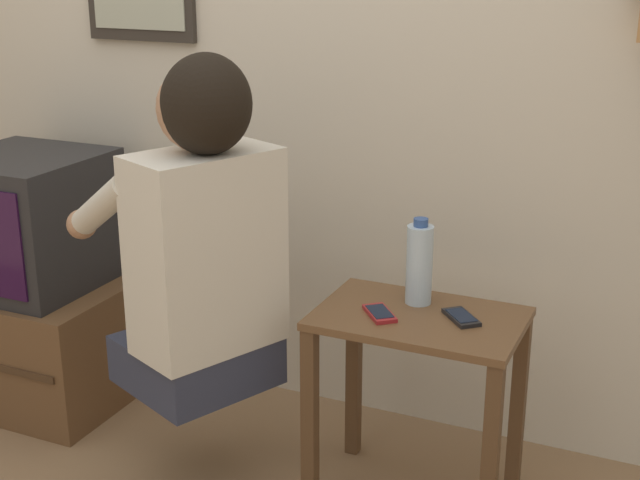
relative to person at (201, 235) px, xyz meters
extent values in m
cube|color=beige|center=(0.10, 0.66, 0.49)|extent=(6.80, 0.05, 2.55)
cube|color=brown|center=(0.57, 0.18, -0.22)|extent=(0.56, 0.37, 0.02)
cube|color=#523822|center=(0.32, 0.02, -0.51)|extent=(0.04, 0.04, 0.56)
cube|color=#523822|center=(0.82, 0.02, -0.51)|extent=(0.04, 0.04, 0.56)
cube|color=#523822|center=(0.32, 0.34, -0.51)|extent=(0.04, 0.04, 0.56)
cube|color=#523822|center=(0.82, 0.34, -0.51)|extent=(0.04, 0.04, 0.56)
cube|color=#2D3347|center=(-0.04, 0.02, -0.39)|extent=(0.48, 0.49, 0.14)
cube|color=beige|center=(0.02, -0.01, -0.04)|extent=(0.36, 0.45, 0.55)
sphere|color=#A37556|center=(0.02, -0.01, 0.35)|extent=(0.23, 0.23, 0.23)
ellipsoid|color=black|center=(0.05, -0.02, 0.36)|extent=(0.31, 0.31, 0.26)
cylinder|color=beige|center=(-0.27, -0.06, 0.07)|extent=(0.32, 0.20, 0.23)
cylinder|color=beige|center=(-0.13, 0.24, 0.07)|extent=(0.32, 0.20, 0.23)
sphere|color=#A37556|center=(-0.39, -0.01, -0.02)|extent=(0.09, 0.09, 0.09)
sphere|color=#A37556|center=(-0.26, 0.30, -0.02)|extent=(0.09, 0.09, 0.09)
cube|color=brown|center=(-0.87, 0.26, -0.57)|extent=(0.70, 0.54, 0.42)
cube|color=#232326|center=(-0.85, 0.26, -0.14)|extent=(0.48, 0.48, 0.45)
cube|color=maroon|center=(0.47, 0.14, -0.20)|extent=(0.13, 0.13, 0.01)
cube|color=black|center=(0.47, 0.14, -0.20)|extent=(0.10, 0.11, 0.00)
cube|color=black|center=(0.68, 0.20, -0.20)|extent=(0.13, 0.13, 0.01)
cube|color=black|center=(0.68, 0.20, -0.20)|extent=(0.10, 0.11, 0.00)
cylinder|color=#ADC6DB|center=(0.54, 0.27, -0.10)|extent=(0.07, 0.07, 0.22)
cylinder|color=#2D4C8C|center=(0.54, 0.27, 0.03)|extent=(0.04, 0.04, 0.02)
camera|label=1|loc=(1.24, -1.96, 0.75)|focal=50.00mm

